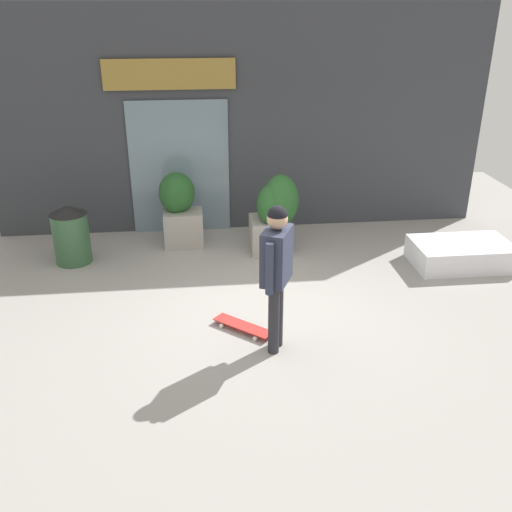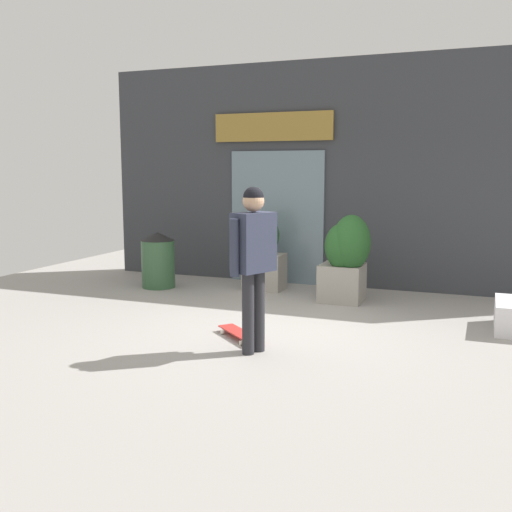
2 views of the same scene
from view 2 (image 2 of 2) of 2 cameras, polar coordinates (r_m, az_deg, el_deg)
ground_plane at (r=7.29m, az=1.99°, el=-7.29°), size 12.00×12.00×0.00m
building_facade at (r=10.11m, az=7.92°, el=7.68°), size 8.46×0.31×3.76m
skateboarder at (r=6.26m, az=-0.25°, el=0.47°), size 0.42×0.59×1.79m
skateboard at (r=7.00m, az=-1.58°, el=-7.43°), size 0.74×0.68×0.08m
planter_box_left at (r=8.83m, az=8.74°, el=0.08°), size 0.74×0.72×1.31m
planter_box_right at (r=9.77m, az=0.57°, el=0.79°), size 0.69×0.59×1.23m
trash_bin at (r=10.04m, az=-9.38°, el=-0.36°), size 0.57×0.57×0.93m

